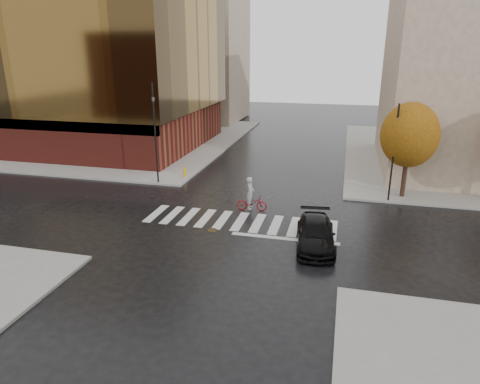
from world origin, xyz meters
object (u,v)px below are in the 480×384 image
at_px(sedan, 316,234).
at_px(cyclist, 251,199).
at_px(traffic_light_nw, 155,127).
at_px(traffic_light_ne, 394,148).
at_px(fire_hydrant, 185,171).

bearing_deg(sedan, cyclist, 129.95).
bearing_deg(sedan, traffic_light_nw, 141.39).
bearing_deg(traffic_light_nw, traffic_light_ne, 105.52).
bearing_deg(sedan, traffic_light_ne, 56.03).
distance_m(sedan, cyclist, 6.18).
relative_size(cyclist, traffic_light_ne, 0.34).
bearing_deg(sedan, fire_hydrant, 132.17).
xyz_separation_m(sedan, traffic_light_nw, (-12.65, 8.10, 3.74)).
xyz_separation_m(cyclist, traffic_light_nw, (-8.21, 3.80, 3.68)).
bearing_deg(traffic_light_ne, cyclist, 7.35).
bearing_deg(traffic_light_ne, sedan, 45.87).
bearing_deg(fire_hydrant, sedan, -41.85).
xyz_separation_m(traffic_light_nw, traffic_light_ne, (16.95, 0.00, -0.65)).
relative_size(cyclist, fire_hydrant, 2.87).
bearing_deg(cyclist, sedan, -138.83).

